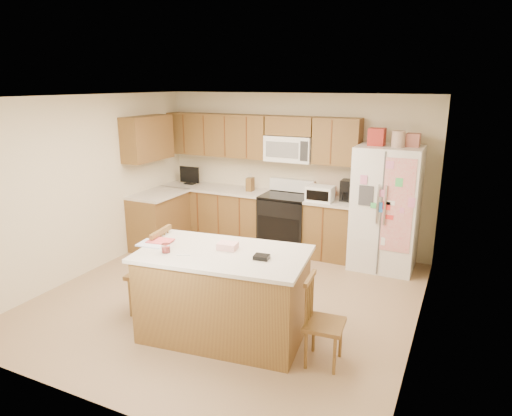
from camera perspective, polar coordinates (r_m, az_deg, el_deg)
The scene contains 9 objects.
ground at distance 5.96m, azimuth -3.34°, elevation -11.08°, with size 4.50×4.50×0.00m, color #92735D.
room_shell at distance 5.47m, azimuth -3.57°, elevation 2.56°, with size 4.60×4.60×2.52m.
cabinetry at distance 7.58m, azimuth -3.52°, elevation 2.11°, with size 3.36×1.56×2.15m.
stove at distance 7.42m, azimuth 3.75°, elevation -1.71°, with size 0.76×0.65×1.13m.
refrigerator at distance 6.84m, azimuth 15.94°, elevation 0.13°, with size 0.90×0.79×2.04m.
island at distance 4.95m, azimuth -4.06°, elevation -10.64°, with size 1.90×1.23×1.05m.
windsor_chair_left at distance 5.54m, azimuth -12.94°, elevation -7.93°, with size 0.48×0.50×1.05m.
windsor_chair_back at distance 5.44m, azimuth -1.54°, elevation -8.62°, with size 0.47×0.46×0.93m.
windsor_chair_right at distance 4.56m, azimuth 8.25°, elevation -14.06°, with size 0.40×0.41×0.89m.
Camera 1 is at (2.58, -4.67, 2.66)m, focal length 32.00 mm.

